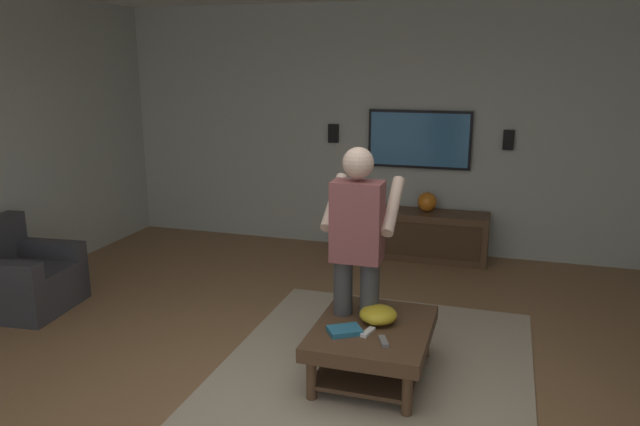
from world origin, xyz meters
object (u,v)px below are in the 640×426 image
Objects in this scene: remote_black at (373,309)px; armchair at (20,280)px; person_standing at (357,245)px; wall_speaker_left at (508,140)px; coffee_table at (373,339)px; remote_grey at (384,341)px; tv at (419,139)px; book at (345,330)px; wall_speaker_right at (333,133)px; media_console at (412,234)px; vase_round at (427,202)px; remote_white at (368,332)px; bowl at (378,315)px.

armchair is at bearing 49.94° from remote_black.
wall_speaker_left is (2.96, -0.98, 0.44)m from person_standing.
remote_grey is (-0.24, -0.13, 0.12)m from coffee_table.
tv reaches higher than person_standing.
coffee_table is 0.68m from person_standing.
wall_speaker_right reaches higher than book.
wall_speaker_left is at bearing 104.46° from media_console.
coffee_table is 4.55× the size of vase_round.
person_standing is at bearing 0.02° from media_console.
wall_speaker_right is (0.21, 1.18, 0.72)m from vase_round.
tv is 5.39× the size of vase_round.
wall_speaker_right is at bearing 19.06° from person_standing.
tv is at bearing -163.03° from remote_white.
remote_grey is 0.68× the size of wall_speaker_left.
remote_black is 3.23m from wall_speaker_right.
remote_black is (0.41, 0.05, 0.00)m from remote_white.
coffee_table is 4.55× the size of wall_speaker_right.
bowl reaches higher than remote_white.
book is at bearing -162.59° from wall_speaker_right.
wall_speaker_left reaches higher than remote_grey.
coffee_table is 3.71× the size of bowl.
person_standing reaches higher than coffee_table.
coffee_table is 0.84× the size of tv.
coffee_table is 0.30m from remote_black.
remote_black is at bearing 179.08° from vase_round.
remote_black and remote_grey have the same top height.
wall_speaker_left reaches higher than bowl.
coffee_table is 0.59× the size of media_console.
wall_speaker_left is at bearing 28.73° from armchair.
vase_round is (3.17, 0.14, 0.25)m from remote_grey.
wall_speaker_left is (3.30, -0.98, 0.96)m from book.
tv is 0.72× the size of person_standing.
remote_grey is (-0.31, -0.10, -0.05)m from bowl.
media_console is at bearing -37.52° from remote_black.
tv is 3.39m from remote_white.
media_console is 7.73× the size of wall_speaker_right.
armchair is at bearing -121.43° from remote_grey.
person_standing is 7.45× the size of book.
person_standing is 10.93× the size of remote_grey.
armchair reaches higher than remote_black.
wall_speaker_right is at bearing 21.68° from bowl.
remote_white is (-0.30, -0.16, -0.52)m from person_standing.
book is (-0.46, -3.19, 0.14)m from armchair.
bowl is (-3.05, -0.18, -0.89)m from tv.
remote_white is 3.61m from wall_speaker_right.
media_console is at bearing 162.46° from remote_grey.
media_console is 11.33× the size of remote_grey.
wall_speaker_left is (2.86, -0.88, 0.96)m from remote_black.
book is at bearing -13.71° from armchair.
tv is at bearing -123.18° from book.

